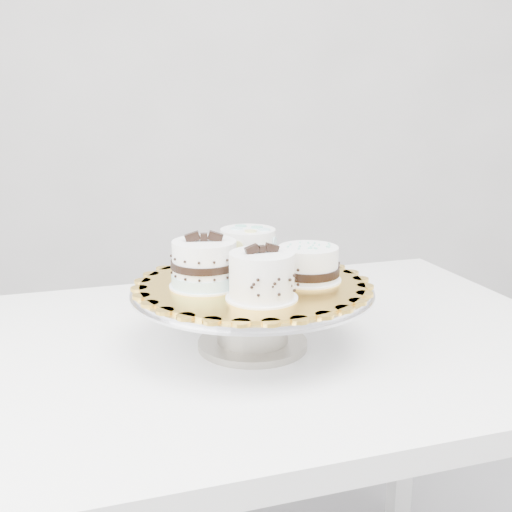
{
  "coord_description": "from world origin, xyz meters",
  "views": [
    {
      "loc": [
        -0.16,
        -0.91,
        1.17
      ],
      "look_at": [
        -0.01,
        0.1,
        0.91
      ],
      "focal_mm": 45.0,
      "sensor_mm": 36.0,
      "label": 1
    }
  ],
  "objects": [
    {
      "name": "cake_swirl",
      "position": [
        -0.02,
        0.01,
        0.9
      ],
      "size": [
        0.12,
        0.12,
        0.09
      ],
      "rotation": [
        0.0,
        0.0,
        0.2
      ],
      "color": "white",
      "rests_on": "cake_board"
    },
    {
      "name": "cake_board",
      "position": [
        -0.02,
        0.09,
        0.86
      ],
      "size": [
        0.42,
        0.42,
        0.01
      ],
      "primitive_type": "cylinder",
      "rotation": [
        0.0,
        0.0,
        -0.14
      ],
      "color": "gold",
      "rests_on": "cake_stand"
    },
    {
      "name": "cake_banded",
      "position": [
        -0.1,
        0.08,
        0.9
      ],
      "size": [
        0.12,
        0.12,
        0.09
      ],
      "rotation": [
        0.0,
        0.0,
        -0.07
      ],
      "color": "white",
      "rests_on": "cake_board"
    },
    {
      "name": "wall_back",
      "position": [
        0.0,
        1.75,
        1.4
      ],
      "size": [
        3.5,
        0.02,
        2.8
      ],
      "primitive_type": "cube",
      "color": "silver",
      "rests_on": "floor"
    },
    {
      "name": "cake_dots",
      "position": [
        -0.01,
        0.18,
        0.9
      ],
      "size": [
        0.13,
        0.13,
        0.07
      ],
      "rotation": [
        0.0,
        0.0,
        0.37
      ],
      "color": "white",
      "rests_on": "cake_board"
    },
    {
      "name": "cake_ribbon",
      "position": [
        0.08,
        0.09,
        0.89
      ],
      "size": [
        0.13,
        0.13,
        0.06
      ],
      "rotation": [
        0.0,
        0.0,
        -0.32
      ],
      "color": "white",
      "rests_on": "cake_board"
    },
    {
      "name": "table",
      "position": [
        -0.03,
        0.12,
        0.67
      ],
      "size": [
        1.31,
        0.99,
        0.75
      ],
      "rotation": [
        0.0,
        0.0,
        0.17
      ],
      "color": "white",
      "rests_on": "floor"
    },
    {
      "name": "cake_stand",
      "position": [
        -0.02,
        0.09,
        0.82
      ],
      "size": [
        0.4,
        0.4,
        0.11
      ],
      "color": "gray",
      "rests_on": "table"
    }
  ]
}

